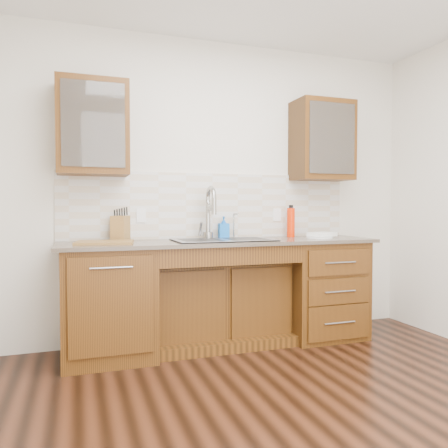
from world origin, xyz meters
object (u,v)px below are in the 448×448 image
object	(u,v)px
plate	(319,237)
knife_block	(120,228)
cutting_board	(105,242)
water_bottle	(291,222)
soap_bottle	(224,227)

from	to	relation	value
plate	knife_block	distance (m)	1.77
plate	knife_block	xyz separation A→B (m)	(-1.75, 0.28, 0.10)
knife_block	cutting_board	xyz separation A→B (m)	(-0.14, -0.26, -0.10)
water_bottle	plate	size ratio (longest dim) A/B	1.14
soap_bottle	plate	bearing A→B (deg)	-12.02
water_bottle	cutting_board	xyz separation A→B (m)	(-1.72, -0.22, -0.13)
plate	water_bottle	bearing A→B (deg)	124.35
knife_block	cutting_board	size ratio (longest dim) A/B	0.49
water_bottle	knife_block	xyz separation A→B (m)	(-1.58, 0.04, -0.03)
plate	knife_block	bearing A→B (deg)	170.95
soap_bottle	knife_block	size ratio (longest dim) A/B	0.94
knife_block	cutting_board	distance (m)	0.31
cutting_board	soap_bottle	bearing A→B (deg)	13.98
water_bottle	knife_block	size ratio (longest dim) A/B	1.30
plate	cutting_board	world-z (taller)	cutting_board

